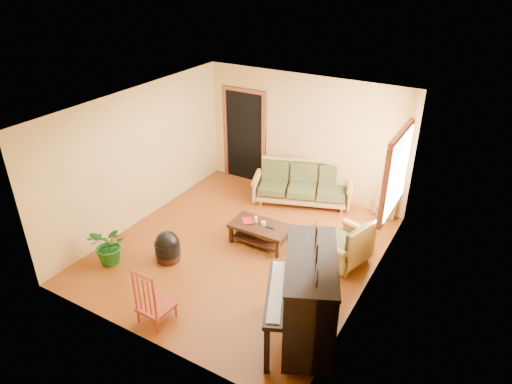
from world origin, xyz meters
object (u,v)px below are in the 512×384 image
Objects in this scene: potted_plant at (110,246)px; sofa at (302,185)px; piano at (309,299)px; footstool at (168,250)px; armchair at (344,241)px; ceramic_crock at (381,211)px; red_chair at (155,294)px; coffee_table at (260,234)px.

sofa is at bearing 61.79° from potted_plant.
piano is 2.88m from footstool.
armchair is 0.56× the size of piano.
armchair is 3.93m from potted_plant.
potted_plant is (-3.52, -3.82, 0.24)m from ceramic_crock.
red_chair is at bearing -22.34° from potted_plant.
ceramic_crock is 5.20m from potted_plant.
red_chair is (-0.32, -2.43, 0.28)m from coffee_table.
sofa is 1.77m from coffee_table.
potted_plant is (-3.58, -0.12, -0.31)m from piano.
armchair reaches higher than ceramic_crock.
armchair reaches higher than coffee_table.
red_chair is (-1.82, -2.64, 0.04)m from armchair.
potted_plant is at bearing -144.16° from footstool.
coffee_table is 2.60m from potted_plant.
red_chair is (0.80, -1.20, 0.26)m from footstool.
piano reaches higher than sofa.
armchair is 1.90m from piano.
footstool is at bearing -132.24° from coffee_table.
sofa is 4.20m from red_chair.
piano is 2.16m from red_chair.
piano is at bearing 1.90° from potted_plant.
sofa is 3.82m from piano.
coffee_table is at bearing 84.70° from red_chair.
footstool is (-2.62, -1.44, -0.22)m from armchair.
ceramic_crock is (1.95, 4.46, -0.35)m from red_chair.
footstool is at bearing 35.84° from potted_plant.
piano reaches higher than armchair.
coffee_table is 1.25× the size of armchair.
footstool is (-2.81, 0.44, -0.46)m from piano.
footstool is 4.27m from ceramic_crock.
armchair is 3.00m from footstool.
footstool reaches higher than coffee_table.
ceramic_crock is (-0.06, 3.70, -0.55)m from piano.
coffee_table is 1.51× the size of potted_plant.
red_chair reaches higher than coffee_table.
armchair is 3.65× the size of ceramic_crock.
potted_plant is (-1.89, -1.79, 0.16)m from coffee_table.
piano is 3.74m from ceramic_crock.
piano is at bearing 22.98° from red_chair.
sofa is 1.88× the size of coffee_table.
armchair is at bearing 7.79° from coffee_table.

